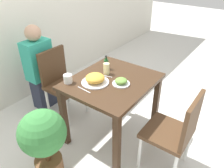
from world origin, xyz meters
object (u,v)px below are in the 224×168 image
Objects in this scene: sauce_bottle at (106,64)px; potted_plant_left at (44,140)px; drink_cup at (68,79)px; juice_glass at (106,69)px; chair_far at (60,80)px; food_plate at (95,79)px; chair_near at (176,130)px; person_figure at (40,69)px; side_plate at (121,82)px.

sauce_bottle is 1.05m from potted_plant_left.
juice_glass is (0.38, -0.20, 0.02)m from drink_cup.
food_plate is (-0.13, -0.70, 0.31)m from chair_far.
food_plate is 0.36× the size of potted_plant_left.
juice_glass is at bearing -97.25° from chair_near.
juice_glass is at bearing 6.04° from food_plate.
sauce_bottle is (0.32, 0.10, 0.02)m from food_plate.
juice_glass is (0.09, -0.68, 0.33)m from chair_far.
potted_plant_left is 0.67× the size of person_figure.
food_plate reaches higher than drink_cup.
person_figure is at bearing 104.04° from sauce_bottle.
side_plate is 1.44× the size of juice_glass.
side_plate is at bearing -60.65° from food_plate.
juice_glass is 0.16× the size of potted_plant_left.
juice_glass reaches higher than drink_cup.
juice_glass reaches higher than potted_plant_left.
sauce_bottle reaches higher than food_plate.
chair_near is at bearing -76.13° from drink_cup.
food_plate is 0.22m from juice_glass.
sauce_bottle is at bearing 38.48° from juice_glass.
chair_near is 1.00× the size of chair_far.
side_plate is at bearing -18.71° from potted_plant_left.
chair_far is 3.18× the size of food_plate.
side_plate is 1.28m from person_figure.
chair_far is 10.15× the size of drink_cup.
person_figure reaches higher than drink_cup.
drink_cup reaches higher than side_plate.
food_plate is 0.33m from sauce_bottle.
side_plate is 0.38m from sauce_bottle.
drink_cup is (-0.29, -0.47, 0.31)m from chair_far.
food_plate is 0.24× the size of person_figure.
chair_far is 1.04m from potted_plant_left.
chair_near is 1.89m from person_figure.
juice_glass is at bearing 69.92° from side_plate.
potted_plant_left is at bearing 178.78° from juice_glass.
juice_glass reaches higher than side_plate.
chair_near is 1.03m from sauce_bottle.
chair_far reaches higher than food_plate.
side_plate is 0.23× the size of potted_plant_left.
chair_far is at bearing 97.70° from juice_glass.
juice_glass is 1.05m from person_figure.
juice_glass is (0.09, 0.25, 0.03)m from side_plate.
chair_far reaches higher than drink_cup.
chair_near is 10.15× the size of drink_cup.
chair_near is at bearing -89.21° from person_figure.
food_plate is at bearing -55.05° from drink_cup.
drink_cup is at bearing -121.30° from chair_far.
potted_plant_left is at bearing -160.42° from drink_cup.
sauce_bottle is at bearing 60.25° from side_plate.
sauce_bottle is (0.19, 0.33, 0.03)m from side_plate.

